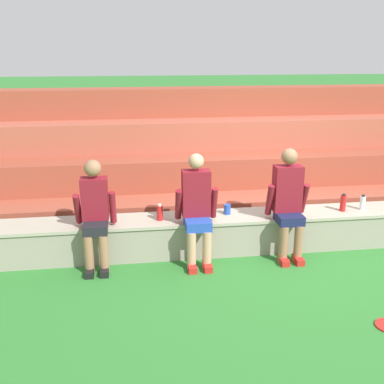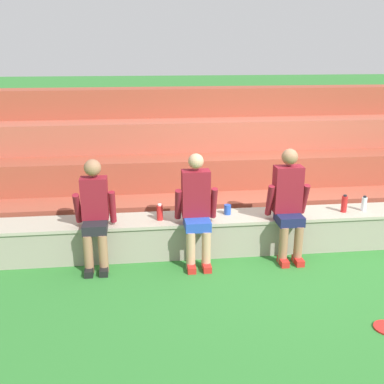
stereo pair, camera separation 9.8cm
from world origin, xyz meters
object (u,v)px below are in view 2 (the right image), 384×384
(water_bottle_near_right, at_px, (160,212))
(water_bottle_near_left, at_px, (364,204))
(person_far_left, at_px, (95,212))
(plastic_cup_middle, at_px, (227,210))
(person_left_of_center, at_px, (197,208))
(person_center, at_px, (288,202))
(water_bottle_mid_right, at_px, (344,204))

(water_bottle_near_right, height_order, water_bottle_near_left, water_bottle_near_right)
(person_far_left, distance_m, plastic_cup_middle, 1.73)
(person_left_of_center, height_order, person_center, person_center)
(person_far_left, relative_size, water_bottle_mid_right, 5.56)
(person_left_of_center, bearing_deg, person_far_left, 178.08)
(person_left_of_center, xyz_separation_m, person_center, (1.17, 0.01, 0.02))
(person_far_left, relative_size, water_bottle_near_left, 6.38)
(water_bottle_near_left, bearing_deg, plastic_cup_middle, 177.39)
(plastic_cup_middle, bearing_deg, water_bottle_mid_right, -3.61)
(person_far_left, bearing_deg, person_center, -0.68)
(water_bottle_near_left, xyz_separation_m, water_bottle_mid_right, (-0.29, -0.01, 0.02))
(water_bottle_near_right, relative_size, plastic_cup_middle, 1.67)
(water_bottle_near_left, distance_m, plastic_cup_middle, 1.86)
(person_far_left, xyz_separation_m, water_bottle_mid_right, (3.26, 0.20, -0.10))
(person_center, height_order, water_bottle_near_left, person_center)
(water_bottle_near_right, bearing_deg, person_center, -8.08)
(water_bottle_near_right, bearing_deg, person_left_of_center, -28.60)
(water_bottle_near_left, xyz_separation_m, plastic_cup_middle, (-1.86, 0.08, -0.03))
(person_far_left, distance_m, person_center, 2.40)
(person_center, bearing_deg, person_left_of_center, -179.37)
(person_far_left, height_order, plastic_cup_middle, person_far_left)
(person_left_of_center, xyz_separation_m, water_bottle_mid_right, (2.03, 0.24, -0.12))
(plastic_cup_middle, bearing_deg, water_bottle_near_left, -2.61)
(person_center, height_order, water_bottle_near_right, person_center)
(person_far_left, bearing_deg, plastic_cup_middle, 10.14)
(water_bottle_mid_right, distance_m, plastic_cup_middle, 1.57)
(water_bottle_near_right, bearing_deg, plastic_cup_middle, 6.49)
(person_center, distance_m, water_bottle_near_left, 1.19)
(water_bottle_near_left, relative_size, water_bottle_mid_right, 0.87)
(person_center, distance_m, plastic_cup_middle, 0.81)
(person_left_of_center, relative_size, water_bottle_near_right, 6.44)
(person_far_left, bearing_deg, person_left_of_center, -1.92)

